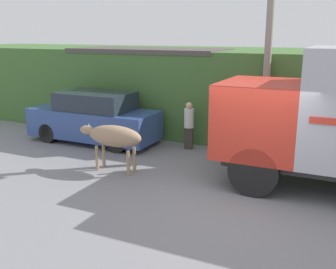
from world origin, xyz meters
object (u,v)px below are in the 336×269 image
Objects in this scene: brown_cow at (113,137)px; utility_pole at (268,45)px; parked_suv at (94,118)px; pedestrian_on_hill at (189,123)px.

brown_cow is 0.30× the size of utility_pole.
pedestrian_on_hill is (3.25, 0.59, 0.01)m from parked_suv.
pedestrian_on_hill is at bearing -171.02° from utility_pole.
brown_cow is 1.24× the size of pedestrian_on_hill.
brown_cow is 5.17m from utility_pole.
parked_suv is (-2.21, 2.20, -0.13)m from brown_cow.
utility_pole reaches higher than brown_cow.
pedestrian_on_hill is 0.24× the size of utility_pole.
parked_suv is 2.91× the size of pedestrian_on_hill.
brown_cow is at bearing 58.04° from pedestrian_on_hill.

